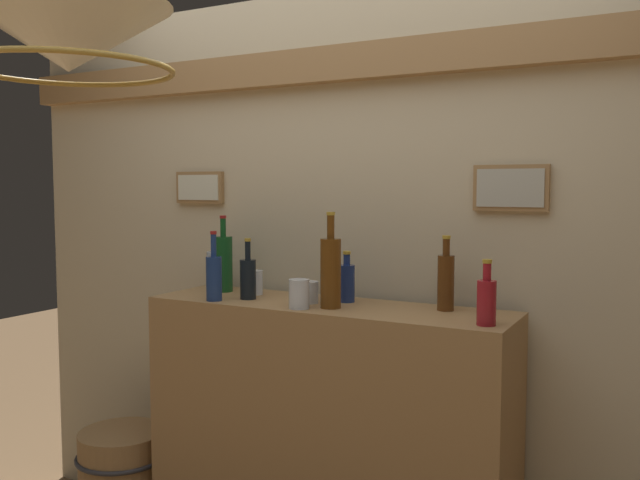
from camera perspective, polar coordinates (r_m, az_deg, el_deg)
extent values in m
cube|color=beige|center=(2.83, 3.16, -3.52)|extent=(3.54, 0.08, 2.40)
cube|color=#9E7547|center=(2.79, 2.70, 14.71)|extent=(3.54, 0.10, 0.14)
cube|color=#9E7547|center=(3.17, -10.08, 4.39)|extent=(0.26, 0.03, 0.15)
cube|color=beige|center=(3.16, -10.27, 4.39)|extent=(0.23, 0.01, 0.12)
cube|color=#9E7547|center=(2.54, 15.84, 4.26)|extent=(0.27, 0.03, 0.17)
cube|color=#B3B2A2|center=(2.53, 15.76, 4.26)|extent=(0.24, 0.01, 0.14)
cube|color=#9E7547|center=(2.75, 0.52, -17.31)|extent=(1.43, 0.39, 1.15)
cylinder|color=#174D21|center=(2.91, -8.16, -2.02)|extent=(0.08, 0.08, 0.24)
cylinder|color=#174D21|center=(2.90, -8.19, 1.06)|extent=(0.02, 0.02, 0.08)
cylinder|color=maroon|center=(2.90, -8.20, 1.95)|extent=(0.03, 0.03, 0.01)
cylinder|color=navy|center=(2.63, 2.27, -3.69)|extent=(0.06, 0.06, 0.14)
cylinder|color=navy|center=(2.62, 2.28, -1.67)|extent=(0.03, 0.03, 0.04)
cylinder|color=#B7932D|center=(2.62, 2.28, -1.07)|extent=(0.03, 0.03, 0.01)
cylinder|color=#A9BCD4|center=(3.06, -8.92, -2.46)|extent=(0.07, 0.07, 0.16)
cylinder|color=#A9BCD4|center=(3.05, -8.94, -0.59)|extent=(0.02, 0.02, 0.04)
cylinder|color=maroon|center=(3.05, -8.95, -0.10)|extent=(0.03, 0.03, 0.01)
cylinder|color=#5A3213|center=(2.49, 10.58, -3.59)|extent=(0.06, 0.06, 0.20)
cylinder|color=#5A3213|center=(2.47, 10.63, -0.59)|extent=(0.03, 0.03, 0.06)
cylinder|color=#B7932D|center=(2.47, 10.64, 0.24)|extent=(0.03, 0.03, 0.01)
cylinder|color=maroon|center=(2.26, 13.89, -5.19)|extent=(0.06, 0.06, 0.15)
cylinder|color=maroon|center=(2.24, 13.94, -2.63)|extent=(0.03, 0.03, 0.06)
cylinder|color=#B7932D|center=(2.24, 13.96, -1.76)|extent=(0.03, 0.03, 0.01)
cylinder|color=brown|center=(2.49, 0.91, -2.84)|extent=(0.08, 0.08, 0.26)
cylinder|color=brown|center=(2.48, 0.91, 1.11)|extent=(0.03, 0.03, 0.09)
cylinder|color=#B7932D|center=(2.47, 0.91, 2.25)|extent=(0.03, 0.03, 0.01)
cylinder|color=navy|center=(2.69, -8.95, -3.25)|extent=(0.06, 0.06, 0.17)
cylinder|color=navy|center=(2.67, -8.99, -0.45)|extent=(0.02, 0.02, 0.09)
cylinder|color=maroon|center=(2.67, -9.00, 0.62)|extent=(0.03, 0.03, 0.01)
cylinder|color=black|center=(2.71, -6.11, -3.32)|extent=(0.06, 0.06, 0.16)
cylinder|color=black|center=(2.70, -6.13, -0.88)|extent=(0.02, 0.02, 0.07)
cylinder|color=#B7932D|center=(2.69, -6.13, 0.02)|extent=(0.03, 0.03, 0.01)
cylinder|color=silver|center=(2.49, -1.78, -4.58)|extent=(0.08, 0.08, 0.11)
cylinder|color=silver|center=(2.82, -5.47, -3.60)|extent=(0.06, 0.06, 0.10)
cylinder|color=silver|center=(2.61, -0.92, -4.43)|extent=(0.07, 0.07, 0.08)
cone|color=#EFE5C6|center=(2.05, -20.56, 15.68)|extent=(0.57, 0.57, 0.18)
torus|color=#AD8433|center=(2.03, -20.49, 13.33)|extent=(0.58, 0.58, 0.02)
torus|color=#333338|center=(3.28, -16.38, -17.09)|extent=(0.41, 0.41, 0.02)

